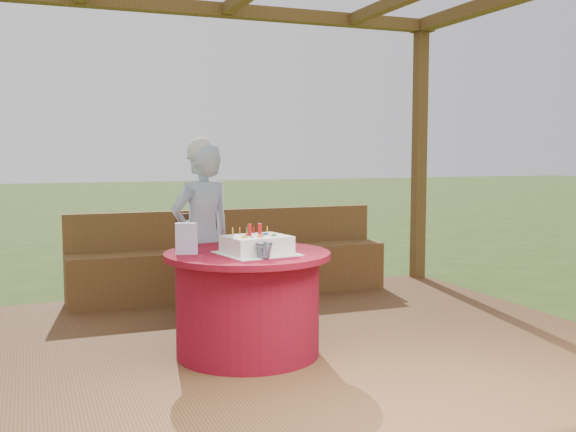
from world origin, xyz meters
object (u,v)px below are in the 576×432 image
at_px(chair, 201,261).
at_px(birthday_cake, 257,245).
at_px(table, 248,302).
at_px(elderly_woman, 202,234).
at_px(drinking_glass, 264,251).
at_px(bench, 232,267).
at_px(gift_bag, 187,238).

bearing_deg(chair, birthday_cake, -87.75).
distance_m(table, elderly_woman, 0.83).
height_order(chair, elderly_woman, elderly_woman).
distance_m(elderly_woman, drinking_glass, 1.05).
xyz_separation_m(bench, gift_bag, (-0.82, -1.77, 0.52)).
height_order(chair, gift_bag, gift_bag).
bearing_deg(gift_bag, birthday_cake, -8.03).
bearing_deg(chair, table, -89.00).
distance_m(chair, drinking_glass, 1.52).
relative_size(bench, drinking_glass, 28.12).
bearing_deg(chair, elderly_woman, -102.94).
bearing_deg(chair, gift_bag, -108.33).
distance_m(bench, elderly_woman, 1.33).
xyz_separation_m(elderly_woman, gift_bag, (-0.27, -0.66, 0.06)).
xyz_separation_m(birthday_cake, drinking_glass, (-0.02, -0.21, -0.01)).
xyz_separation_m(elderly_woman, birthday_cake, (0.15, -0.84, 0.02)).
distance_m(chair, birthday_cake, 1.32).
distance_m(bench, gift_bag, 2.03).
distance_m(bench, birthday_cake, 2.05).
distance_m(birthday_cake, drinking_glass, 0.21).
height_order(elderly_woman, drinking_glass, elderly_woman).
relative_size(bench, elderly_woman, 2.06).
height_order(bench, birthday_cake, birthday_cake).
bearing_deg(elderly_woman, gift_bag, -111.83).
bearing_deg(table, gift_bag, 170.10).
bearing_deg(elderly_woman, bench, 63.39).
xyz_separation_m(table, elderly_woman, (-0.12, 0.73, 0.38)).
distance_m(elderly_woman, birthday_cake, 0.85).
height_order(table, elderly_woman, elderly_woman).
xyz_separation_m(chair, birthday_cake, (0.05, -1.29, 0.30)).
relative_size(gift_bag, drinking_glass, 1.88).
relative_size(chair, elderly_woman, 0.58).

